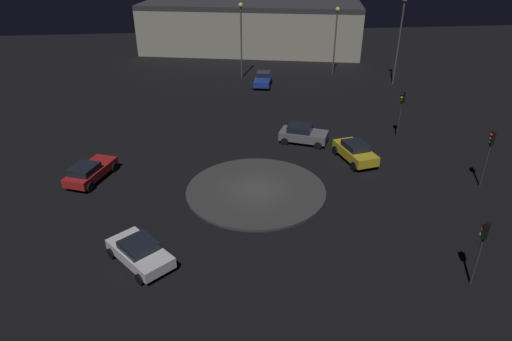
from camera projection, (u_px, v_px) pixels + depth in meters
The scene contains 14 objects.
ground_plane at pixel (256, 191), 30.50m from camera, with size 116.92×116.92×0.00m, color black.
roundabout_island at pixel (256, 190), 30.46m from camera, with size 9.59×9.59×0.17m, color #383838.
car_red at pixel (90, 171), 31.53m from camera, with size 4.62×3.25×1.41m.
car_blue at pixel (263, 80), 51.64m from camera, with size 4.13×2.67×1.49m.
car_grey at pixel (303, 134), 37.37m from camera, with size 3.31×4.35×1.53m.
car_white at pixel (140, 252), 23.57m from camera, with size 4.28×3.93×1.30m.
car_yellow at pixel (355, 151), 34.29m from camera, with size 4.43×2.74×1.51m.
traffic_light_north at pixel (489, 148), 29.80m from camera, with size 0.31×0.36×4.09m.
traffic_light_northeast at pixel (482, 241), 21.19m from camera, with size 0.39×0.38×3.70m.
traffic_light_northwest at pixel (401, 106), 37.34m from camera, with size 0.37×0.40×4.08m.
streetlamp_northwest at pixel (401, 26), 49.50m from camera, with size 0.60×0.60×9.78m.
streetlamp_northwest_near at pixel (336, 30), 53.63m from camera, with size 0.55×0.55×8.13m.
streetlamp_west at pixel (241, 28), 52.11m from camera, with size 0.58×0.58×8.80m.
store_building at pixel (252, 26), 66.83m from camera, with size 19.33×33.77×7.01m.
Camera 1 is at (26.13, -2.90, 15.53)m, focal length 31.16 mm.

